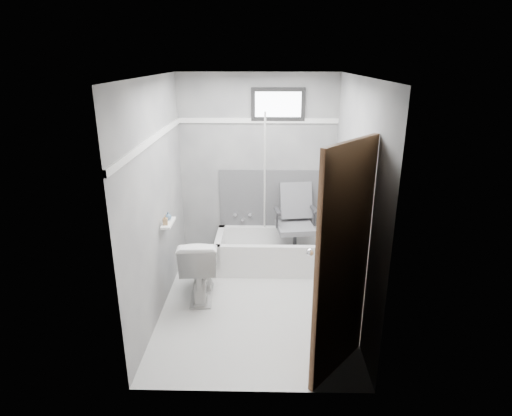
{
  "coord_description": "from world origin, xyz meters",
  "views": [
    {
      "loc": [
        0.1,
        -4.07,
        2.57
      ],
      "look_at": [
        0.0,
        0.35,
        1.0
      ],
      "focal_mm": 30.0,
      "sensor_mm": 36.0,
      "label": 1
    }
  ],
  "objects_px": {
    "bathtub": "(275,251)",
    "soap_bottle_b": "(168,216)",
    "toilet": "(200,267)",
    "door": "(384,283)",
    "soap_bottle_a": "(165,220)",
    "office_chair": "(295,223)"
  },
  "relations": [
    {
      "from": "bathtub",
      "to": "soap_bottle_a",
      "type": "bearing_deg",
      "value": -143.19
    },
    {
      "from": "bathtub",
      "to": "soap_bottle_a",
      "type": "relative_size",
      "value": 13.78
    },
    {
      "from": "toilet",
      "to": "soap_bottle_a",
      "type": "height_order",
      "value": "soap_bottle_a"
    },
    {
      "from": "toilet",
      "to": "door",
      "type": "bearing_deg",
      "value": 133.63
    },
    {
      "from": "bathtub",
      "to": "soap_bottle_b",
      "type": "bearing_deg",
      "value": -147.85
    },
    {
      "from": "office_chair",
      "to": "soap_bottle_b",
      "type": "distance_m",
      "value": 1.67
    },
    {
      "from": "office_chair",
      "to": "door",
      "type": "bearing_deg",
      "value": -85.83
    },
    {
      "from": "bathtub",
      "to": "soap_bottle_a",
      "type": "height_order",
      "value": "soap_bottle_a"
    },
    {
      "from": "bathtub",
      "to": "door",
      "type": "distance_m",
      "value": 2.46
    },
    {
      "from": "soap_bottle_a",
      "to": "toilet",
      "type": "bearing_deg",
      "value": 20.82
    },
    {
      "from": "toilet",
      "to": "door",
      "type": "distance_m",
      "value": 2.26
    },
    {
      "from": "bathtub",
      "to": "toilet",
      "type": "relative_size",
      "value": 2.02
    },
    {
      "from": "office_chair",
      "to": "door",
      "type": "xyz_separation_m",
      "value": [
        0.49,
        -2.26,
        0.42
      ]
    },
    {
      "from": "toilet",
      "to": "soap_bottle_b",
      "type": "height_order",
      "value": "soap_bottle_b"
    },
    {
      "from": "soap_bottle_a",
      "to": "door",
      "type": "bearing_deg",
      "value": -34.8
    },
    {
      "from": "door",
      "to": "soap_bottle_a",
      "type": "relative_size",
      "value": 18.37
    },
    {
      "from": "office_chair",
      "to": "bathtub",
      "type": "bearing_deg",
      "value": -177.1
    },
    {
      "from": "toilet",
      "to": "door",
      "type": "xyz_separation_m",
      "value": [
        1.6,
        -1.46,
        0.64
      ]
    },
    {
      "from": "toilet",
      "to": "soap_bottle_b",
      "type": "xyz_separation_m",
      "value": [
        -0.32,
        0.02,
        0.6
      ]
    },
    {
      "from": "office_chair",
      "to": "door",
      "type": "height_order",
      "value": "door"
    },
    {
      "from": "door",
      "to": "soap_bottle_b",
      "type": "height_order",
      "value": "door"
    },
    {
      "from": "bathtub",
      "to": "soap_bottle_b",
      "type": "distance_m",
      "value": 1.57
    }
  ]
}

